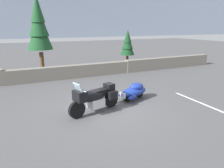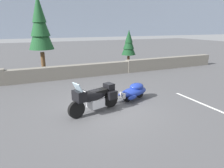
{
  "view_description": "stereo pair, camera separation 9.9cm",
  "coord_description": "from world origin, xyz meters",
  "px_view_note": "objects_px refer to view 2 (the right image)",
  "views": [
    {
      "loc": [
        -3.06,
        -7.15,
        3.28
      ],
      "look_at": [
        0.5,
        0.52,
        0.85
      ],
      "focal_mm": 32.19,
      "sensor_mm": 36.0,
      "label": 1
    },
    {
      "loc": [
        -2.97,
        -7.2,
        3.28
      ],
      "look_at": [
        0.5,
        0.52,
        0.85
      ],
      "focal_mm": 32.19,
      "sensor_mm": 36.0,
      "label": 2
    }
  ],
  "objects_px": {
    "pine_tree_tall": "(40,25)",
    "pine_tree_secondary": "(129,44)",
    "touring_motorcycle": "(94,97)",
    "car_shaped_trailer": "(134,91)"
  },
  "relations": [
    {
      "from": "pine_tree_tall",
      "to": "pine_tree_secondary",
      "type": "height_order",
      "value": "pine_tree_tall"
    },
    {
      "from": "pine_tree_tall",
      "to": "pine_tree_secondary",
      "type": "xyz_separation_m",
      "value": [
        6.91,
        0.09,
        -1.47
      ]
    },
    {
      "from": "touring_motorcycle",
      "to": "pine_tree_tall",
      "type": "distance_m",
      "value": 8.35
    },
    {
      "from": "pine_tree_tall",
      "to": "pine_tree_secondary",
      "type": "relative_size",
      "value": 1.78
    },
    {
      "from": "touring_motorcycle",
      "to": "pine_tree_secondary",
      "type": "bearing_deg",
      "value": 53.57
    },
    {
      "from": "touring_motorcycle",
      "to": "car_shaped_trailer",
      "type": "height_order",
      "value": "touring_motorcycle"
    },
    {
      "from": "car_shaped_trailer",
      "to": "pine_tree_secondary",
      "type": "bearing_deg",
      "value": 63.14
    },
    {
      "from": "pine_tree_tall",
      "to": "pine_tree_secondary",
      "type": "distance_m",
      "value": 7.07
    },
    {
      "from": "car_shaped_trailer",
      "to": "pine_tree_tall",
      "type": "bearing_deg",
      "value": 114.04
    },
    {
      "from": "car_shaped_trailer",
      "to": "pine_tree_secondary",
      "type": "xyz_separation_m",
      "value": [
        3.7,
        7.3,
        1.48
      ]
    }
  ]
}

